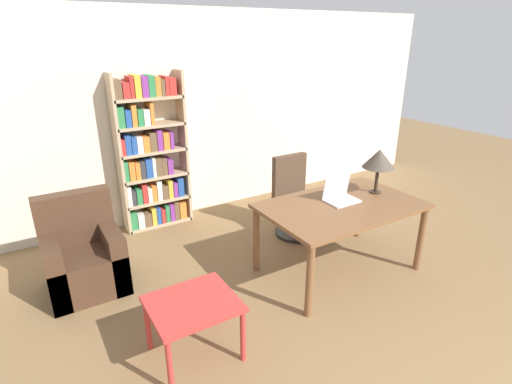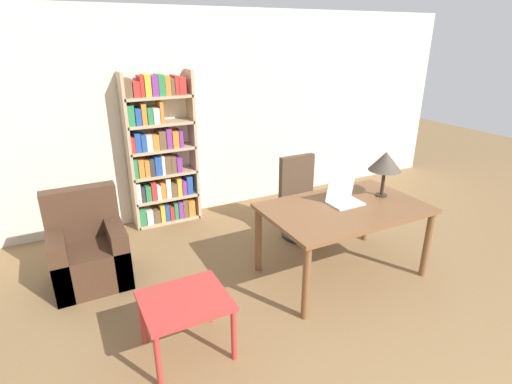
{
  "view_description": "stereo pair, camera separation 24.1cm",
  "coord_description": "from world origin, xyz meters",
  "views": [
    {
      "loc": [
        -2.23,
        -0.48,
        2.37
      ],
      "look_at": [
        -0.45,
        2.44,
        1.01
      ],
      "focal_mm": 28.0,
      "sensor_mm": 36.0,
      "label": 1
    },
    {
      "loc": [
        -2.02,
        -0.6,
        2.37
      ],
      "look_at": [
        -0.45,
        2.44,
        1.01
      ],
      "focal_mm": 28.0,
      "sensor_mm": 36.0,
      "label": 2
    }
  ],
  "objects": [
    {
      "name": "laptop",
      "position": [
        0.5,
        2.33,
        0.82
      ],
      "size": [
        0.33,
        0.24,
        0.25
      ],
      "color": "silver",
      "rests_on": "desk"
    },
    {
      "name": "bookshelf",
      "position": [
        -0.86,
        4.34,
        0.93
      ],
      "size": [
        0.86,
        0.28,
        1.97
      ],
      "color": "tan",
      "rests_on": "ground_plane"
    },
    {
      "name": "wall_back",
      "position": [
        0.0,
        4.53,
        1.35
      ],
      "size": [
        8.0,
        0.06,
        2.7
      ],
      "color": "beige",
      "rests_on": "ground_plane"
    },
    {
      "name": "desk",
      "position": [
        0.45,
        2.24,
        0.68
      ],
      "size": [
        1.61,
        1.01,
        0.76
      ],
      "color": "brown",
      "rests_on": "ground_plane"
    },
    {
      "name": "table_lamp",
      "position": [
        0.99,
        2.29,
        1.14
      ],
      "size": [
        0.34,
        0.34,
        0.49
      ],
      "color": "#2D2319",
      "rests_on": "desk"
    },
    {
      "name": "armchair",
      "position": [
        -1.9,
        3.3,
        0.32
      ],
      "size": [
        0.71,
        0.65,
        0.95
      ],
      "color": "#472D1E",
      "rests_on": "ground_plane"
    },
    {
      "name": "office_chair",
      "position": [
        0.59,
        3.2,
        0.43
      ],
      "size": [
        0.56,
        0.56,
        0.99
      ],
      "color": "black",
      "rests_on": "ground_plane"
    },
    {
      "name": "side_table_blue",
      "position": [
        -1.34,
        1.89,
        0.43
      ],
      "size": [
        0.65,
        0.57,
        0.5
      ],
      "color": "#B2332D",
      "rests_on": "ground_plane"
    }
  ]
}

